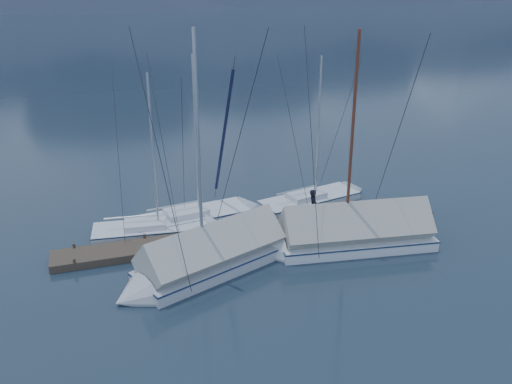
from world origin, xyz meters
TOP-DOWN VIEW (x-y plane):
  - ground at (0.00, 0.00)m, footprint 1000.00×1000.00m
  - dock at (0.00, 2.00)m, footprint 18.00×1.50m
  - mooring_posts at (-0.50, 2.00)m, footprint 15.12×1.52m
  - sailboat_open_left at (-3.80, 3.69)m, footprint 6.34×2.68m
  - sailboat_open_mid at (-1.64, 4.66)m, footprint 6.86×3.06m
  - sailboat_open_right at (4.67, 4.98)m, footprint 6.59×3.21m
  - sailboat_covered_near at (3.28, -0.17)m, footprint 8.23×3.66m
  - sailboat_covered_far at (-3.19, -0.56)m, footprint 7.82×4.86m
  - person at (2.76, 1.85)m, footprint 0.57×0.71m

SIDE VIEW (x-z plane):
  - ground at x=0.00m, z-range 0.00..0.00m
  - dock at x=0.00m, z-range -0.16..0.38m
  - sailboat_open_left at x=-3.80m, z-range -3.95..4.23m
  - sailboat_open_right at x=4.67m, z-range -4.05..4.35m
  - sailboat_open_mid at x=-1.64m, z-range -4.25..4.56m
  - mooring_posts at x=-0.50m, z-range 0.17..0.52m
  - sailboat_covered_far at x=-3.19m, z-range -4.76..5.79m
  - sailboat_covered_near at x=3.28m, z-range -4.67..5.70m
  - person at x=2.76m, z-range 0.34..2.03m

